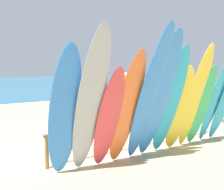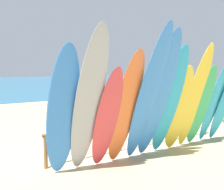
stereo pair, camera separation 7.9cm
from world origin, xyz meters
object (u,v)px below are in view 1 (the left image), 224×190
Objects in this scene: beach_chair_red at (182,108)px; beachgoer_near_rack at (98,84)px; surfboard_rack at (142,125)px; surfboard_blue_5 at (159,97)px; surfboard_blue_4 at (149,96)px; surfboard_yellow_8 at (195,98)px; surfboard_yellow_7 at (179,109)px; distant_boat at (79,89)px; surfboard_blue_0 at (65,113)px; surfboard_teal_6 at (170,102)px; beachgoer_midbeach at (126,86)px; surfboard_teal_10 at (216,97)px; surfboard_grey_1 at (90,103)px; surfboard_orange_3 at (127,109)px; beach_chair_blue at (224,110)px; surfboard_green_9 at (201,106)px; surfboard_red_2 at (109,119)px.

beachgoer_near_rack is at bearing 65.32° from beach_chair_red.
surfboard_rack is 1.68× the size of surfboard_blue_5.
surfboard_blue_4 reaches higher than surfboard_yellow_8.
distant_boat is at bearing 78.77° from surfboard_yellow_7.
surfboard_blue_0 reaches higher than beach_chair_red.
beach_chair_red is (3.52, 2.51, -0.87)m from surfboard_blue_5.
distant_boat is at bearing 76.07° from surfboard_teal_6.
surfboard_blue_5 is 1.10× the size of surfboard_yellow_8.
beachgoer_midbeach is at bearing 60.34° from surfboard_blue_5.
surfboard_blue_5 is 0.42m from surfboard_teal_6.
surfboard_teal_10 is at bearing -144.13° from beach_chair_red.
surfboard_teal_10 reaches higher than surfboard_yellow_7.
surfboard_grey_1 is 0.82m from surfboard_orange_3.
beach_chair_blue is at bearing 13.42° from surfboard_blue_0.
surfboard_green_9 is at bearing -152.26° from beach_chair_red.
surfboard_teal_10 is (1.61, 0.02, 0.01)m from surfboard_teal_6.
surfboard_orange_3 is 0.58× the size of distant_boat.
surfboard_rack is at bearing -11.06° from beachgoer_near_rack.
surfboard_yellow_8 is at bearing -105.67° from distant_boat.
beachgoer_near_rack is at bearing 75.48° from surfboard_teal_10.
surfboard_yellow_8 is 3.59m from beach_chair_blue.
surfboard_blue_5 is 1.12× the size of surfboard_teal_10.
surfboard_green_9 is (0.75, -0.01, 0.01)m from surfboard_yellow_7.
beach_chair_red is at bearing 30.71° from surfboard_blue_4.
surfboard_orange_3 is (0.40, -0.02, 0.15)m from surfboard_red_2.
surfboard_teal_10 reaches higher than surfboard_green_9.
surfboard_blue_0 is 0.95× the size of surfboard_teal_6.
surfboard_teal_6 reaches higher than beachgoer_near_rack.
surfboard_teal_10 is at bearing -3.91° from surfboard_orange_3.
surfboard_red_2 is 1.17m from surfboard_blue_5.
surfboard_orange_3 is (1.21, -0.09, -0.03)m from surfboard_blue_0.
surfboard_orange_3 is at bearing 2.76° from surfboard_grey_1.
surfboard_teal_10 is at bearing -2.00° from surfboard_red_2.
surfboard_blue_4 reaches higher than surfboard_rack.
surfboard_teal_10 is (1.77, -0.71, 0.63)m from surfboard_rack.
beachgoer_near_rack is at bearing 78.55° from surfboard_green_9.
surfboard_yellow_8 reaches higher than surfboard_teal_10.
beach_chair_red is at bearing 47.16° from surfboard_yellow_8.
beach_chair_red is 13.36m from distant_boat.
surfboard_yellow_8 is at bearing 6.15° from surfboard_blue_5.
surfboard_teal_10 is (2.30, 0.14, -0.17)m from surfboard_blue_4.
surfboard_yellow_7 is (0.56, -0.63, 0.42)m from surfboard_rack.
surfboard_orange_3 reaches higher than surfboard_red_2.
surfboard_grey_1 is at bearing 172.56° from surfboard_blue_4.
surfboard_red_2 is (-1.34, -0.69, 0.41)m from surfboard_rack.
surfboard_blue_0 is 1.15× the size of surfboard_green_9.
surfboard_teal_6 is at bearing -173.90° from beach_chair_blue.
surfboard_yellow_7 is at bearing 0.15° from surfboard_red_2.
surfboard_yellow_7 is 0.49m from surfboard_yellow_8.
surfboard_rack is at bearing 144.92° from surfboard_yellow_8.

